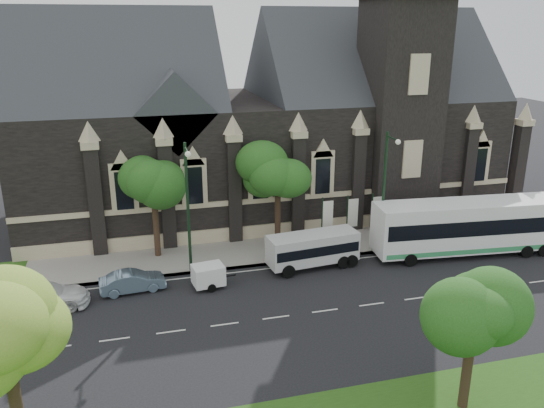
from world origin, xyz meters
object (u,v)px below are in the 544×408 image
object	(u,v)px
banner_flag_left	(326,218)
banner_flag_center	(351,216)
banner_flag_right	(375,213)
tree_walk_right	(280,170)
shuttle_bus	(313,248)
tree_park_near	(11,324)
tree_walk_left	(156,180)
street_lamp_mid	(188,202)
sedan	(133,281)
car_far_white	(42,296)
tour_coach	(467,226)
street_lamp_near	(385,186)
box_trailer	(208,275)
tree_park_east	(475,311)

from	to	relation	value
banner_flag_left	banner_flag_center	distance (m)	2.00
banner_flag_left	banner_flag_right	size ratio (longest dim) A/B	1.00
tree_walk_right	shuttle_bus	bearing A→B (deg)	-76.96
tree_park_near	banner_flag_right	distance (m)	28.61
tree_walk_left	banner_flag_right	distance (m)	16.52
street_lamp_mid	banner_flag_center	world-z (taller)	street_lamp_mid
sedan	car_far_white	world-z (taller)	car_far_white
banner_flag_right	sedan	xyz separation A→B (m)	(-18.17, -3.50, -1.71)
tree_walk_right	tree_walk_left	size ratio (longest dim) A/B	1.02
tour_coach	street_lamp_mid	bearing A→B (deg)	-179.76
shuttle_bus	car_far_white	distance (m)	17.48
tree_walk_right	street_lamp_near	xyz separation A→B (m)	(6.79, -3.62, -0.71)
sedan	car_far_white	distance (m)	5.30
tour_coach	car_far_white	size ratio (longest dim) A/B	2.57
sedan	car_far_white	xyz separation A→B (m)	(-5.24, -0.79, 0.11)
tree_walk_right	tour_coach	xyz separation A→B (m)	(12.63, -5.36, -3.65)
banner_flag_right	tour_coach	bearing A→B (deg)	-33.29
tree_park_near	car_far_white	distance (m)	14.66
box_trailer	banner_flag_center	bearing A→B (deg)	12.58
street_lamp_near	tour_coach	distance (m)	6.77
banner_flag_center	banner_flag_right	xyz separation A→B (m)	(2.00, 0.00, 0.00)
tree_walk_right	box_trailer	bearing A→B (deg)	-137.20
street_lamp_mid	car_far_white	size ratio (longest dim) A/B	1.66
tree_park_east	box_trailer	world-z (taller)	tree_park_east
banner_flag_right	car_far_white	distance (m)	23.85
tree_park_near	banner_flag_right	size ratio (longest dim) A/B	2.14
box_trailer	tree_park_near	bearing A→B (deg)	-129.92
street_lamp_mid	tree_walk_left	bearing A→B (deg)	116.47
banner_flag_right	tour_coach	xyz separation A→B (m)	(5.55, -3.65, -0.22)
street_lamp_mid	box_trailer	world-z (taller)	street_lamp_mid
tree_walk_left	street_lamp_near	world-z (taller)	street_lamp_near
banner_flag_left	box_trailer	xyz separation A→B (m)	(-9.46, -4.21, -1.53)
tree_walk_right	sedan	distance (m)	13.29
banner_flag_center	tour_coach	bearing A→B (deg)	-25.77
banner_flag_center	car_far_white	world-z (taller)	banner_flag_center
tree_park_near	shuttle_bus	distance (m)	22.40
car_far_white	shuttle_bus	bearing A→B (deg)	-82.06
banner_flag_left	banner_flag_right	world-z (taller)	same
street_lamp_near	banner_flag_left	xyz separation A→B (m)	(-3.71, 1.91, -2.73)
banner_flag_left	shuttle_bus	world-z (taller)	banner_flag_left
tree_park_east	shuttle_bus	world-z (taller)	tree_park_east
street_lamp_near	shuttle_bus	xyz separation A→B (m)	(-5.70, -1.07, -3.69)
tree_walk_left	tour_coach	world-z (taller)	tree_walk_left
street_lamp_mid	tree_park_near	bearing A→B (deg)	-116.10
tree_park_east	box_trailer	size ratio (longest dim) A/B	2.17
box_trailer	sedan	bearing A→B (deg)	163.94
street_lamp_mid	banner_flag_center	distance (m)	12.73
street_lamp_near	shuttle_bus	bearing A→B (deg)	-169.33
banner_flag_center	street_lamp_mid	bearing A→B (deg)	-171.18
street_lamp_near	banner_flag_right	size ratio (longest dim) A/B	2.25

